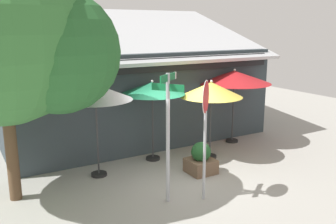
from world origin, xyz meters
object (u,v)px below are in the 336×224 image
object	(u,v)px
patio_umbrella_crimson_far_right	(234,77)
patio_umbrella_forest_green_center	(152,89)
patio_umbrella_ivory_left	(95,93)
patio_umbrella_mustard_right	(211,90)
street_sign_post	(168,126)
stop_sign	(205,118)
shade_tree	(14,38)
sidewalk_planter	(201,160)

from	to	relation	value
patio_umbrella_crimson_far_right	patio_umbrella_forest_green_center	bearing A→B (deg)	-177.24
patio_umbrella_ivory_left	patio_umbrella_mustard_right	distance (m)	3.59
street_sign_post	stop_sign	world-z (taller)	street_sign_post
patio_umbrella_ivory_left	shade_tree	xyz separation A→B (m)	(-1.96, -0.46, 1.47)
patio_umbrella_forest_green_center	sidewalk_planter	bearing A→B (deg)	-67.89
shade_tree	sidewalk_planter	size ratio (longest dim) A/B	6.60
patio_umbrella_crimson_far_right	patio_umbrella_mustard_right	bearing A→B (deg)	-151.36
patio_umbrella_ivory_left	sidewalk_planter	xyz separation A→B (m)	(2.59, -1.28, -1.97)
street_sign_post	patio_umbrella_ivory_left	size ratio (longest dim) A/B	1.15
street_sign_post	sidewalk_planter	distance (m)	2.48
street_sign_post	patio_umbrella_ivory_left	bearing A→B (deg)	110.91
street_sign_post	patio_umbrella_crimson_far_right	xyz separation A→B (m)	(4.38, 2.85, 0.50)
sidewalk_planter	patio_umbrella_mustard_right	bearing A→B (deg)	42.04
shade_tree	sidewalk_planter	distance (m)	5.76
patio_umbrella_mustard_right	shade_tree	world-z (taller)	shade_tree
shade_tree	patio_umbrella_crimson_far_right	bearing A→B (deg)	7.84
patio_umbrella_ivory_left	patio_umbrella_crimson_far_right	size ratio (longest dim) A/B	1.00
street_sign_post	patio_umbrella_mustard_right	world-z (taller)	street_sign_post
street_sign_post	shade_tree	distance (m)	3.93
stop_sign	patio_umbrella_crimson_far_right	world-z (taller)	stop_sign
patio_umbrella_mustard_right	patio_umbrella_crimson_far_right	bearing A→B (deg)	28.64
stop_sign	patio_umbrella_forest_green_center	world-z (taller)	stop_sign
patio_umbrella_mustard_right	sidewalk_planter	world-z (taller)	patio_umbrella_mustard_right
stop_sign	patio_umbrella_forest_green_center	xyz separation A→B (m)	(0.23, 3.02, 0.22)
street_sign_post	patio_umbrella_forest_green_center	xyz separation A→B (m)	(1.04, 2.69, 0.39)
patio_umbrella_mustard_right	patio_umbrella_ivory_left	bearing A→B (deg)	173.60
patio_umbrella_ivory_left	shade_tree	distance (m)	2.49
patio_umbrella_ivory_left	patio_umbrella_mustard_right	size ratio (longest dim) A/B	1.07
stop_sign	patio_umbrella_forest_green_center	bearing A→B (deg)	85.68
sidewalk_planter	stop_sign	bearing A→B (deg)	-123.04
stop_sign	patio_umbrella_ivory_left	size ratio (longest dim) A/B	1.09
stop_sign	sidewalk_planter	world-z (taller)	stop_sign
patio_umbrella_crimson_far_right	shade_tree	world-z (taller)	shade_tree
stop_sign	patio_umbrella_mustard_right	xyz separation A→B (m)	(1.87, 2.26, 0.15)
stop_sign	patio_umbrella_ivory_left	bearing A→B (deg)	122.52
patio_umbrella_forest_green_center	patio_umbrella_crimson_far_right	xyz separation A→B (m)	(3.34, 0.16, 0.10)
stop_sign	patio_umbrella_crimson_far_right	size ratio (longest dim) A/B	1.09
patio_umbrella_ivory_left	patio_umbrella_forest_green_center	world-z (taller)	patio_umbrella_ivory_left
patio_umbrella_forest_green_center	patio_umbrella_mustard_right	xyz separation A→B (m)	(1.64, -0.77, -0.07)
patio_umbrella_mustard_right	street_sign_post	bearing A→B (deg)	-144.34
street_sign_post	patio_umbrella_mustard_right	size ratio (longest dim) A/B	1.23
patio_umbrella_forest_green_center	shade_tree	distance (m)	4.27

